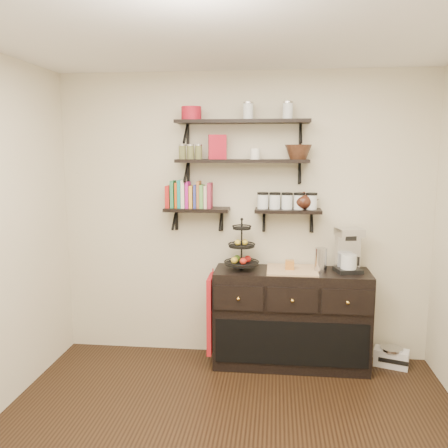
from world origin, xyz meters
The scene contains 20 objects.
ceiling centered at (0.00, 0.00, 2.70)m, with size 3.50×3.50×0.02m, color white.
back_wall centered at (0.00, 1.75, 1.35)m, with size 3.50×0.02×2.70m, color beige.
shelf_top centered at (0.00, 1.62, 2.23)m, with size 1.20×0.27×0.23m.
shelf_mid centered at (0.00, 1.62, 1.88)m, with size 1.20×0.27×0.23m.
shelf_low_left centered at (-0.42, 1.63, 1.43)m, with size 0.60×0.25×0.23m.
shelf_low_right centered at (0.42, 1.63, 1.43)m, with size 0.60×0.25×0.23m.
cookbooks centered at (-0.47, 1.63, 1.57)m, with size 0.43×0.15×0.26m.
glass_canisters centered at (0.41, 1.63, 1.51)m, with size 0.54×0.10×0.13m.
sideboard centered at (0.46, 1.51, 0.45)m, with size 1.40×0.50×0.92m.
fruit_stand centered at (0.01, 1.52, 1.06)m, with size 0.31×0.31×0.46m.
candle centered at (0.44, 1.51, 0.96)m, with size 0.08×0.08×0.08m, color #A76526.
coffee_maker centered at (0.96, 1.54, 1.09)m, with size 0.26×0.26×0.40m.
thermal_carafe centered at (0.72, 1.49, 1.01)m, with size 0.11×0.11×0.22m, color silver.
apron centered at (-0.27, 1.41, 0.50)m, with size 0.04×0.30×0.70m, color maroon.
radio centered at (1.40, 1.58, 0.09)m, with size 0.33×0.26×0.18m.
recipe_box centered at (-0.23, 1.61, 2.01)m, with size 0.16×0.06×0.22m, color maroon.
walnut_bowl centered at (0.50, 1.61, 1.96)m, with size 0.24×0.24×0.13m, color black, non-canonical shape.
ramekins centered at (0.12, 1.61, 1.95)m, with size 0.09×0.09×0.10m, color white.
teapot centered at (0.56, 1.63, 1.53)m, with size 0.21×0.16×0.16m, color #361910, non-canonical shape.
red_pot centered at (-0.46, 1.61, 2.31)m, with size 0.18×0.18×0.12m, color maroon.
Camera 1 is at (0.31, -2.70, 1.98)m, focal length 38.00 mm.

